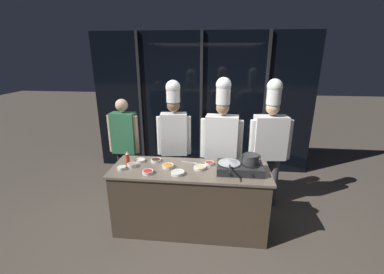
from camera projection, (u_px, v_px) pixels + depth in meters
ground_plane at (190, 227)px, 3.60m from camera, size 24.00×24.00×0.00m
window_wall_back at (201, 105)px, 5.00m from camera, size 4.25×0.09×2.70m
demo_counter at (190, 199)px, 3.45m from camera, size 2.05×0.70×0.89m
portable_stove at (240, 168)px, 3.22m from camera, size 0.57×0.37×0.11m
frying_pan at (229, 162)px, 3.20m from camera, size 0.28×0.49×0.04m
stock_pot at (251, 159)px, 3.16m from camera, size 0.22×0.20×0.13m
squeeze_bottle_chili at (127, 158)px, 3.44m from camera, size 0.05×0.05×0.18m
prep_bowl_soy_glaze at (156, 160)px, 3.53m from camera, size 0.14×0.14×0.03m
prep_bowl_ginger at (200, 167)px, 3.30m from camera, size 0.16×0.16×0.04m
prep_bowl_carrots at (168, 166)px, 3.34m from camera, size 0.15×0.15×0.04m
prep_bowl_bell_pepper at (148, 172)px, 3.17m from camera, size 0.14×0.14×0.04m
prep_bowl_chili_flakes at (209, 163)px, 3.43m from camera, size 0.12×0.12×0.04m
prep_bowl_onion at (178, 173)px, 3.16m from camera, size 0.17×0.17×0.04m
prep_bowl_rice at (140, 160)px, 3.52m from camera, size 0.13×0.13×0.04m
prep_bowl_bean_sprouts at (122, 168)px, 3.29m from camera, size 0.11×0.11×0.04m
prep_bowl_mushrooms at (132, 165)px, 3.36m from camera, size 0.12×0.12×0.05m
serving_spoon_slotted at (193, 163)px, 3.47m from camera, size 0.24×0.09×0.02m
person_guest at (125, 139)px, 4.05m from camera, size 0.49×0.22×1.66m
chef_head at (174, 132)px, 3.93m from camera, size 0.52×0.26×1.95m
chef_sous at (222, 137)px, 3.81m from camera, size 0.62×0.28×2.00m
chef_line at (270, 138)px, 3.78m from camera, size 0.62×0.29×1.98m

